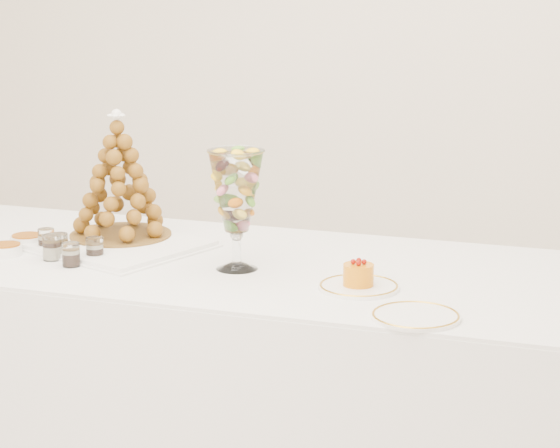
% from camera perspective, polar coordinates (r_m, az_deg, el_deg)
% --- Properties ---
extents(buffet_table, '(2.25, 1.02, 0.84)m').
position_cam_1_polar(buffet_table, '(3.35, -4.30, -8.70)').
color(buffet_table, white).
rests_on(buffet_table, ground).
extents(lace_tray, '(0.64, 0.54, 0.02)m').
position_cam_1_polar(lace_tray, '(3.38, -8.96, -0.98)').
color(lace_tray, white).
rests_on(lace_tray, buffet_table).
extents(macaron_vase, '(0.16, 0.16, 0.34)m').
position_cam_1_polar(macaron_vase, '(3.04, -2.30, 1.65)').
color(macaron_vase, white).
rests_on(macaron_vase, buffet_table).
extents(cake_plate, '(0.22, 0.22, 0.01)m').
position_cam_1_polar(cake_plate, '(2.91, 4.14, -3.30)').
color(cake_plate, white).
rests_on(cake_plate, buffet_table).
extents(spare_plate, '(0.22, 0.22, 0.01)m').
position_cam_1_polar(spare_plate, '(2.69, 7.10, -4.82)').
color(spare_plate, white).
rests_on(spare_plate, buffet_table).
extents(verrine_a, '(0.06, 0.06, 0.07)m').
position_cam_1_polar(verrine_a, '(3.36, -12.11, -0.81)').
color(verrine_a, white).
rests_on(verrine_a, buffet_table).
extents(verrine_b, '(0.07, 0.07, 0.07)m').
position_cam_1_polar(verrine_b, '(3.27, -11.46, -1.10)').
color(verrine_b, white).
rests_on(verrine_b, buffet_table).
extents(verrine_c, '(0.06, 0.06, 0.07)m').
position_cam_1_polar(verrine_c, '(3.22, -9.66, -1.30)').
color(verrine_c, white).
rests_on(verrine_c, buffet_table).
extents(verrine_d, '(0.06, 0.06, 0.07)m').
position_cam_1_polar(verrine_d, '(3.25, -11.82, -1.20)').
color(verrine_d, white).
rests_on(verrine_d, buffet_table).
extents(verrine_e, '(0.06, 0.06, 0.07)m').
position_cam_1_polar(verrine_e, '(3.17, -10.87, -1.58)').
color(verrine_e, white).
rests_on(verrine_e, buffet_table).
extents(ramekin_back, '(0.10, 0.10, 0.03)m').
position_cam_1_polar(ramekin_back, '(3.43, -13.09, -0.86)').
color(ramekin_back, white).
rests_on(ramekin_back, buffet_table).
extents(ramekin_front, '(0.10, 0.10, 0.03)m').
position_cam_1_polar(ramekin_front, '(3.34, -14.13, -1.33)').
color(ramekin_front, white).
rests_on(ramekin_front, buffet_table).
extents(croquembouche, '(0.32, 0.32, 0.39)m').
position_cam_1_polar(croquembouche, '(3.39, -8.43, 2.54)').
color(croquembouche, brown).
rests_on(croquembouche, lace_tray).
extents(mousse_cake, '(0.08, 0.08, 0.07)m').
position_cam_1_polar(mousse_cake, '(2.90, 4.12, -2.64)').
color(mousse_cake, orange).
rests_on(mousse_cake, cake_plate).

